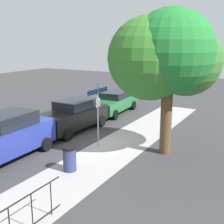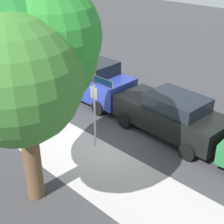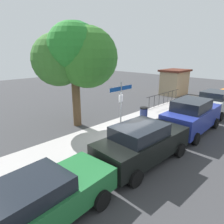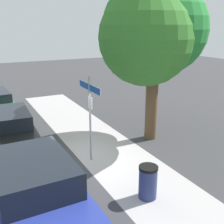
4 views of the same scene
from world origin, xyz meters
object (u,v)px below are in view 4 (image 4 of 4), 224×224
Objects in this scene: street_sign at (90,102)px; car_blue at (38,205)px; car_black at (8,135)px; trash_bin at (148,182)px; shade_tree at (152,33)px.

street_sign is 4.39m from car_blue.
street_sign is at bearing 62.33° from car_black.
trash_bin is at bearing 37.52° from car_black.
street_sign is 0.67× the size of car_black.
shade_tree is at bearing 84.76° from car_black.
shade_tree is 1.36× the size of car_blue.
car_blue is at bearing -38.99° from street_sign.
car_black is 5.43m from trash_bin.
shade_tree reaches higher than street_sign.
car_black is 4.80m from car_blue.
trash_bin is (2.92, 0.50, -1.69)m from street_sign.
car_black is at bearing 178.14° from car_blue.
street_sign is 0.48× the size of shade_tree.
trash_bin is at bearing -34.31° from shade_tree.
shade_tree reaches higher than trash_bin.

